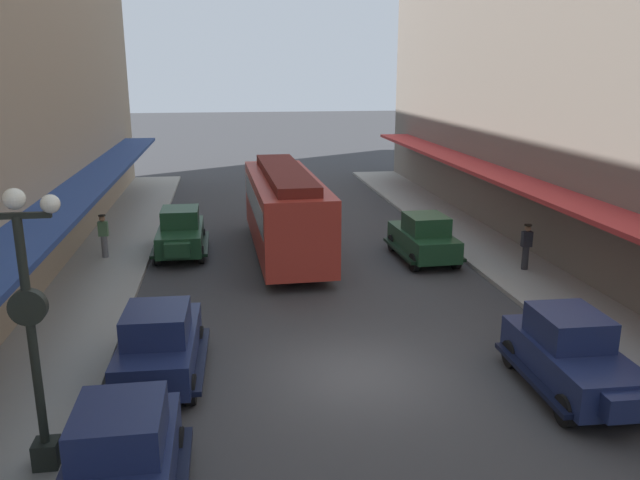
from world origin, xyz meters
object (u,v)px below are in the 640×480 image
fire_hydrant (600,337)px  parked_car_3 (571,353)px  lamp_post_with_clock (30,321)px  streetcar (285,208)px  parked_car_4 (159,341)px  parked_car_2 (120,464)px  pedestrian_1 (526,246)px  pedestrian_0 (104,236)px  parked_car_0 (423,236)px  parked_car_1 (181,231)px

fire_hydrant → parked_car_3: bearing=-138.3°
fire_hydrant → lamp_post_with_clock: bearing=-167.0°
streetcar → fire_hydrant: size_ratio=11.78×
fire_hydrant → parked_car_4: bearing=177.2°
parked_car_2 → parked_car_3: bearing=16.4°
streetcar → pedestrian_1: (8.35, -3.75, -0.89)m
fire_hydrant → pedestrian_1: size_ratio=0.49×
parked_car_4 → pedestrian_0: bearing=106.4°
streetcar → lamp_post_with_clock: bearing=-112.9°
parked_car_0 → fire_hydrant: 9.20m
parked_car_1 → streetcar: streetcar is taller
parked_car_2 → parked_car_4: bearing=87.8°
parked_car_2 → pedestrian_0: 15.30m
streetcar → fire_hydrant: (7.03, -10.61, -1.34)m
parked_car_2 → lamp_post_with_clock: size_ratio=0.83×
parked_car_2 → streetcar: size_ratio=0.44×
lamp_post_with_clock → parked_car_2: bearing=-41.4°
streetcar → fire_hydrant: streetcar is taller
parked_car_3 → streetcar: bearing=113.8°
parked_car_0 → pedestrian_0: parked_car_0 is taller
parked_car_0 → parked_car_4: size_ratio=1.00×
parked_car_2 → parked_car_3: 9.92m
parked_car_4 → lamp_post_with_clock: lamp_post_with_clock is taller
parked_car_2 → pedestrian_1: 16.79m
parked_car_1 → parked_car_4: size_ratio=0.99×
parked_car_0 → lamp_post_with_clock: (-10.91, -11.96, 2.04)m
parked_car_1 → fire_hydrant: 15.83m
parked_car_0 → parked_car_3: size_ratio=1.00×
parked_car_0 → parked_car_4: bearing=-137.3°
streetcar → parked_car_4: bearing=-111.6°
parked_car_1 → pedestrian_0: bearing=-170.6°
parked_car_2 → parked_car_3: size_ratio=0.99×
parked_car_4 → fire_hydrant: 11.05m
parked_car_2 → streetcar: 15.52m
parked_car_3 → fire_hydrant: parked_car_3 is taller
parked_car_4 → pedestrian_1: size_ratio=2.57×
lamp_post_with_clock → fire_hydrant: 13.31m
parked_car_1 → streetcar: bearing=-8.3°
parked_car_0 → parked_car_4: (-9.19, -8.47, 0.00)m
parked_car_2 → parked_car_4: (0.19, 4.84, 0.00)m
fire_hydrant → pedestrian_0: pedestrian_0 is taller
parked_car_4 → pedestrian_1: 13.87m
pedestrian_1 → parked_car_4: bearing=-152.9°
parked_car_2 → lamp_post_with_clock: lamp_post_with_clock is taller
parked_car_4 → pedestrian_1: parked_car_4 is taller
parked_car_1 → pedestrian_1: parked_car_1 is taller
parked_car_3 → fire_hydrant: (1.69, 1.51, -0.38)m
parked_car_4 → pedestrian_0: (-3.01, 10.20, 0.07)m
parked_car_1 → pedestrian_0: 2.91m
parked_car_3 → fire_hydrant: bearing=41.7°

